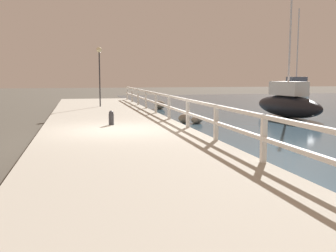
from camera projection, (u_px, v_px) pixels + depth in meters
ground_plane at (118, 141)px, 12.41m from camera, size 120.00×120.00×0.00m
dock_walkway at (118, 135)px, 12.39m from camera, size 4.78×36.00×0.35m
railing at (188, 108)px, 12.80m from camera, size 0.10×32.50×0.94m
boulder_upstream at (197, 119)px, 17.05m from camera, size 0.45×0.41×0.34m
boulder_downstream at (196, 120)px, 17.01m from camera, size 0.40×0.36×0.30m
boulder_water_edge at (160, 105)px, 24.55m from camera, size 0.69×0.62×0.52m
boulder_mid_strip at (184, 118)px, 17.13m from camera, size 0.53×0.48×0.40m
mooring_bollard at (111, 118)px, 13.56m from camera, size 0.18×0.18×0.50m
dock_lamp at (99, 60)px, 21.63m from camera, size 0.30×0.30×3.28m
sailboat_white at (296, 92)px, 29.28m from camera, size 2.99×5.28×6.92m
sailboat_black at (288, 103)px, 19.52m from camera, size 1.61×5.14×6.12m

